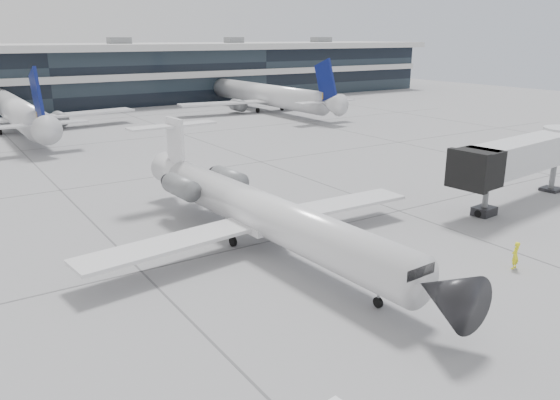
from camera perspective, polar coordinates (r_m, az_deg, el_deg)
ground at (r=35.79m, az=0.96°, el=-3.85°), size 220.00×220.00×0.00m
terminal at (r=111.55m, az=-23.96°, el=11.45°), size 170.00×22.00×10.00m
bg_jet_center at (r=84.33m, az=-25.65°, el=6.52°), size 32.00×40.00×9.60m
bg_jet_right at (r=97.89m, az=-1.68°, el=9.35°), size 32.00×40.00×9.60m
regional_jet at (r=33.45m, az=-1.95°, el=-1.22°), size 23.14×28.86×6.67m
jet_bridge at (r=46.88m, az=24.69°, el=4.43°), size 16.34×4.76×5.24m
ramp_worker at (r=33.47m, az=23.36°, el=-5.32°), size 0.65×0.49×1.59m
traffic_cone at (r=48.66m, az=-11.00°, el=1.76°), size 0.47×0.47×0.55m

